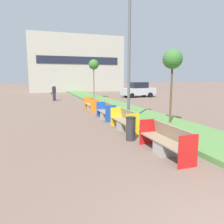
{
  "coord_description": "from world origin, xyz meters",
  "views": [
    {
      "loc": [
        -2.89,
        -1.82,
        2.46
      ],
      "look_at": [
        0.9,
        9.22,
        0.6
      ],
      "focal_mm": 35.0,
      "sensor_mm": 36.0,
      "label": 1
    }
  ],
  "objects": [
    {
      "name": "bench_yellow_frame",
      "position": [
        0.94,
        7.51,
        0.37
      ],
      "size": [
        0.65,
        2.06,
        0.94
      ],
      "color": "#9E9B96",
      "rests_on": "ground"
    },
    {
      "name": "pedestrian_walking",
      "position": [
        -1.2,
        21.93,
        0.87
      ],
      "size": [
        0.53,
        0.24,
        1.71
      ],
      "color": "#232633",
      "rests_on": "ground"
    },
    {
      "name": "street_lamp_post",
      "position": [
        1.55,
        8.48,
        4.34
      ],
      "size": [
        0.24,
        0.44,
        7.91
      ],
      "color": "#56595B",
      "rests_on": "ground"
    },
    {
      "name": "sapling_tree_near",
      "position": [
        3.44,
        7.52,
        3.28
      ],
      "size": [
        0.96,
        0.96,
        3.82
      ],
      "color": "brown",
      "rests_on": "ground"
    },
    {
      "name": "parked_car_distant",
      "position": [
        9.09,
        23.0,
        0.91
      ],
      "size": [
        4.32,
        2.08,
        1.86
      ],
      "rotation": [
        0.0,
        0.0,
        0.08
      ],
      "color": "#B7BABF",
      "rests_on": "ground"
    },
    {
      "name": "building_backdrop",
      "position": [
        4.0,
        38.84,
        4.78
      ],
      "size": [
        16.1,
        7.57,
        9.57
      ],
      "color": "#B2AD9E",
      "rests_on": "ground"
    },
    {
      "name": "bench_red_frame",
      "position": [
        0.94,
        4.02,
        0.38
      ],
      "size": [
        0.65,
        2.35,
        0.94
      ],
      "color": "#9E9B96",
      "rests_on": "ground"
    },
    {
      "name": "planter_grass_strip",
      "position": [
        3.2,
        12.0,
        0.09
      ],
      "size": [
        2.8,
        120.0,
        0.18
      ],
      "color": "#568442",
      "rests_on": "ground"
    },
    {
      "name": "litter_bin",
      "position": [
        0.52,
        5.84,
        0.47
      ],
      "size": [
        0.39,
        0.39,
        0.93
      ],
      "color": "#2D2D30",
      "rests_on": "ground"
    },
    {
      "name": "bench_blue_frame",
      "position": [
        0.94,
        10.37,
        0.36
      ],
      "size": [
        0.65,
        1.91,
        0.94
      ],
      "color": "#9E9B96",
      "rests_on": "ground"
    },
    {
      "name": "bench_orange_frame",
      "position": [
        0.94,
        13.98,
        0.37
      ],
      "size": [
        0.65,
        2.07,
        0.94
      ],
      "color": "#9E9B96",
      "rests_on": "ground"
    },
    {
      "name": "sapling_tree_far",
      "position": [
        3.44,
        23.09,
        3.86
      ],
      "size": [
        1.16,
        1.16,
        4.49
      ],
      "color": "brown",
      "rests_on": "ground"
    }
  ]
}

